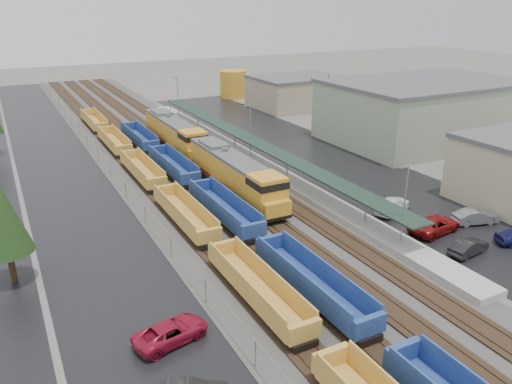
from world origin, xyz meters
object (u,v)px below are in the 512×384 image
Objects in this scene: parked_car_east_a at (468,247)px; storage_tank at (233,84)px; well_string_yellow at (185,214)px; parked_car_east_b at (435,225)px; parked_car_east_e at (475,217)px; parked_car_east_c at (392,205)px; well_string_blue at (261,240)px; locomotive_lead at (236,174)px; locomotive_trail at (175,134)px; parked_car_west_c at (171,332)px.

storage_tank is at bearing -18.48° from parked_car_east_a.
well_string_yellow is 18.93× the size of parked_car_east_b.
well_string_yellow is at bearing 78.54° from parked_car_east_e.
parked_car_east_b is 1.03× the size of parked_car_east_c.
parked_car_east_b is 1.23× the size of parked_car_east_e.
storage_tank is at bearing -35.41° from parked_car_east_c.
parked_car_east_c is (16.68, 1.58, -0.35)m from well_string_blue.
locomotive_trail is (0.00, 21.00, 0.00)m from locomotive_lead.
storage_tank reaches higher than parked_car_east_e.
locomotive_lead is 3.76× the size of parked_car_east_b.
parked_car_east_e is (5.17, -0.41, -0.03)m from parked_car_east_b.
parked_car_east_c reaches higher than parked_car_west_c.
parked_car_east_a is at bearing -100.33° from storage_tank.
parked_car_east_b is (12.86, -17.98, -1.77)m from locomotive_lead.
well_string_yellow is 9.70m from well_string_blue.
parked_car_east_a is (20.10, -17.73, -0.40)m from well_string_yellow.
parked_car_east_c is at bearing -43.86° from locomotive_lead.
locomotive_trail is 45.34m from parked_car_east_a.
parked_car_east_a is at bearing -41.41° from well_string_yellow.
locomotive_trail reaches higher than parked_car_west_c.
parked_car_east_e is (5.35, -6.21, -0.04)m from parked_car_east_c.
storage_tank is (30.74, 71.36, 1.94)m from well_string_blue.
parked_car_east_b is (20.86, -13.05, -0.32)m from well_string_yellow.
well_string_blue is at bearing -66.14° from parked_car_west_c.
locomotive_lead is at bearing -114.90° from storage_tank.
storage_tank is (26.74, 36.60, 0.53)m from locomotive_trail.
locomotive_trail is 41.08m from parked_car_east_b.
parked_car_east_a is 0.78× the size of parked_car_east_c.
parked_car_east_e is at bearing -163.26° from parked_car_east_c.
parked_car_east_b is (16.86, -4.21, -0.36)m from well_string_blue.
storage_tank is 76.52m from parked_car_east_e.
locomotive_trail is 4.19× the size of parked_car_west_c.
well_string_yellow is at bearing -35.60° from parked_car_west_c.
parked_car_east_a is 10.49m from parked_car_east_c.
parked_car_east_e is (18.03, -18.39, -1.80)m from locomotive_lead.
parked_car_east_b is at bearing -32.03° from well_string_yellow.
locomotive_lead reaches higher than parked_car_east_b.
storage_tank is (26.74, 57.60, 0.53)m from locomotive_lead.
well_string_yellow is 25.02× the size of parked_car_east_a.
parked_car_east_c is (-14.06, -69.78, -2.29)m from storage_tank.
parked_car_east_a is at bearing 141.61° from parked_car_east_e.
well_string_yellow is 19.58× the size of parked_car_east_c.
storage_tank is at bearing 66.70° from well_string_blue.
locomotive_lead is 25.82m from parked_car_east_e.
parked_car_east_c is 8.20m from parked_car_east_e.
parked_car_east_a is at bearing -103.88° from parked_car_west_c.
locomotive_trail is 3.46× the size of storage_tank.
storage_tank is 1.09× the size of parked_car_east_b.
storage_tank is 1.12× the size of parked_car_east_c.
storage_tank is 1.21× the size of parked_car_west_c.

